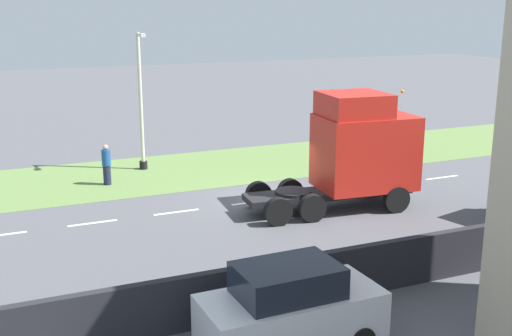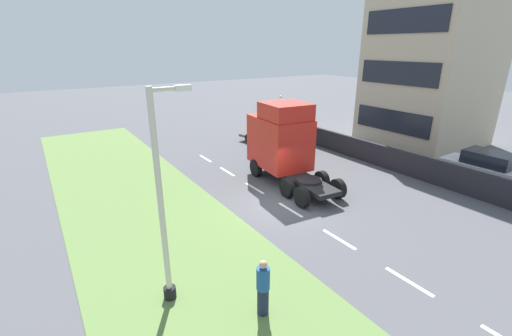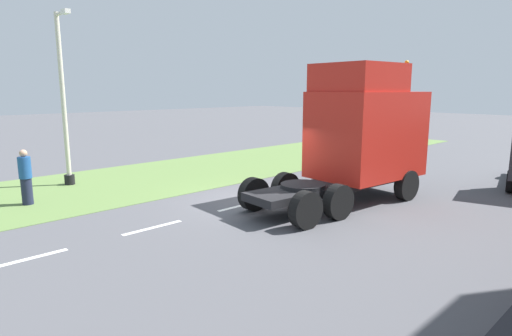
{
  "view_description": "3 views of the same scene",
  "coord_description": "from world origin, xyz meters",
  "views": [
    {
      "loc": [
        22.9,
        -10.47,
        7.85
      ],
      "look_at": [
        0.44,
        -0.73,
        1.55
      ],
      "focal_mm": 45.0,
      "sensor_mm": 36.0,
      "label": 1
    },
    {
      "loc": [
        -9.57,
        -12.3,
        7.51
      ],
      "look_at": [
        -0.07,
        2.25,
        1.29
      ],
      "focal_mm": 24.0,
      "sensor_mm": 36.0,
      "label": 2
    },
    {
      "loc": [
        10.03,
        -9.66,
        3.74
      ],
      "look_at": [
        -0.02,
        0.06,
        1.15
      ],
      "focal_mm": 30.0,
      "sensor_mm": 36.0,
      "label": 3
    }
  ],
  "objects": [
    {
      "name": "grass_verge",
      "position": [
        -6.0,
        0.0,
        0.01
      ],
      "size": [
        7.0,
        44.0,
        0.01
      ],
      "color": "#607F42",
      "rests_on": "ground"
    },
    {
      "name": "lane_markings",
      "position": [
        0.0,
        -0.7,
        0.0
      ],
      "size": [
        0.16,
        21.0,
        0.0
      ],
      "color": "white",
      "rests_on": "ground"
    },
    {
      "name": "ground_plane",
      "position": [
        0.0,
        0.0,
        0.0
      ],
      "size": [
        120.0,
        120.0,
        0.0
      ],
      "primitive_type": "plane",
      "color": "#515156",
      "rests_on": "ground"
    },
    {
      "name": "lorry_cab",
      "position": [
        2.16,
        2.89,
        2.28
      ],
      "size": [
        3.12,
        6.88,
        4.69
      ],
      "rotation": [
        0.0,
        0.0,
        -0.09
      ],
      "color": "black",
      "rests_on": "ground"
    },
    {
      "name": "pedestrian",
      "position": [
        -4.95,
        -5.6,
        0.9
      ],
      "size": [
        0.39,
        0.39,
        1.83
      ],
      "color": "#1E233D",
      "rests_on": "ground"
    },
    {
      "name": "lamp_post",
      "position": [
        -6.96,
        -3.46,
        2.95
      ],
      "size": [
        1.31,
        0.38,
        6.55
      ],
      "color": "black",
      "rests_on": "ground"
    }
  ]
}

